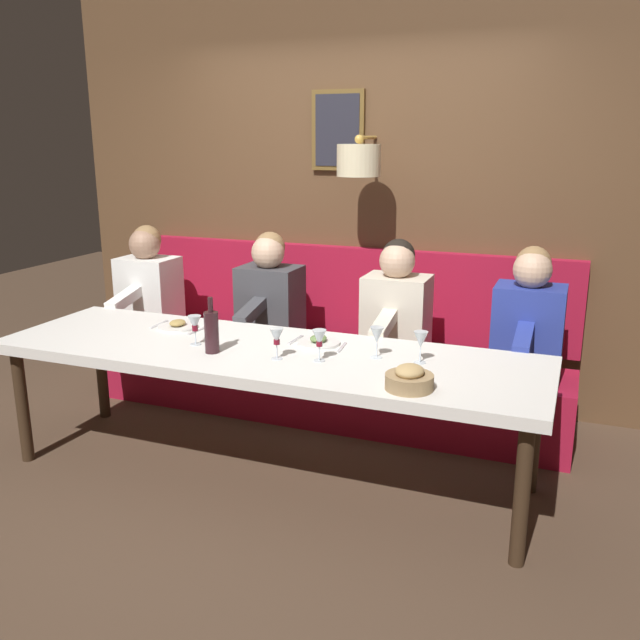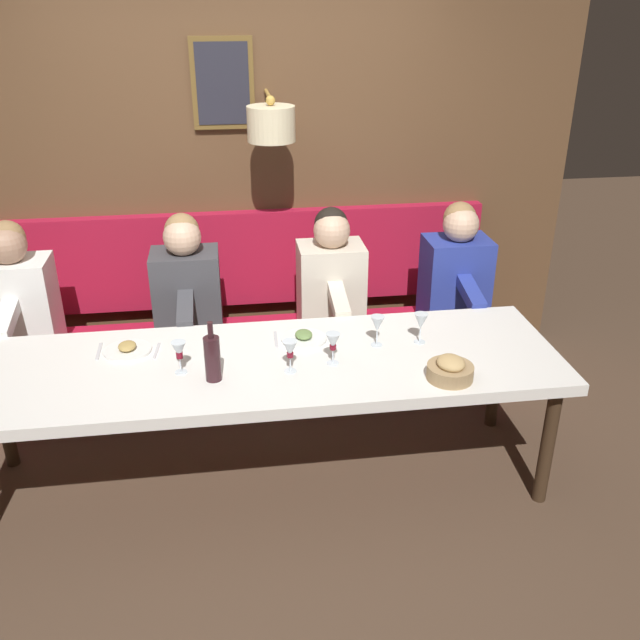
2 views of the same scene
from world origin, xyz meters
The scene contains 17 objects.
ground_plane centered at (0.00, 0.00, 0.00)m, with size 12.00×12.00×0.00m, color #4C3828.
dining_table centered at (0.00, 0.00, 0.68)m, with size 0.90×2.99×0.74m.
banquette_bench centered at (0.89, 0.00, 0.23)m, with size 0.52×3.19×0.45m, color maroon.
back_wall_panel centered at (1.46, 0.00, 1.36)m, with size 0.59×4.39×2.90m.
diner_nearest centered at (0.88, -1.28, 0.82)m, with size 0.60×0.40×0.79m.
diner_near centered at (0.88, -0.49, 0.82)m, with size 0.60×0.40×0.79m.
diner_middle centered at (0.88, 0.39, 0.82)m, with size 0.60×0.40×0.79m.
diner_far centered at (0.88, 1.36, 0.82)m, with size 0.60×0.40×0.79m.
place_setting_0 centered at (0.19, 0.67, 0.75)m, with size 0.24×0.31×0.05m.
place_setting_1 centered at (0.19, -0.23, 0.75)m, with size 0.24×0.32×0.05m.
wine_glass_0 centered at (0.08, -0.60, 0.86)m, with size 0.07×0.07×0.16m.
wine_glass_1 centered at (-0.08, -0.34, 0.86)m, with size 0.07×0.07×0.16m.
wine_glass_2 centered at (0.08, -0.83, 0.86)m, with size 0.07×0.07×0.16m.
wine_glass_3 centered at (-0.06, 0.39, 0.86)m, with size 0.07×0.07×0.16m.
wine_glass_4 centered at (-0.12, -0.13, 0.86)m, with size 0.07×0.07×0.16m.
wine_bottle centered at (-0.15, 0.24, 0.86)m, with size 0.08×0.08×0.30m.
bread_bowl centered at (-0.30, -0.87, 0.79)m, with size 0.22×0.22×0.12m.
Camera 2 is at (-3.01, 0.14, 2.40)m, focal length 38.81 mm.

